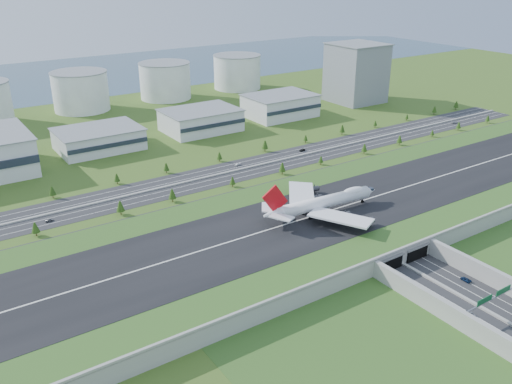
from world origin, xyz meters
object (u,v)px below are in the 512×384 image
car_7 (238,164)px  car_6 (454,122)px  car_0 (471,314)px  boeing_747 (323,202)px  car_2 (466,279)px  office_tower (356,73)px  car_5 (302,150)px  car_4 (49,220)px

car_7 → car_6: bearing=72.9°
car_0 → car_6: 286.47m
boeing_747 → car_7: bearing=87.4°
car_0 → car_7: 195.13m
car_2 → car_7: car_2 is taller
office_tower → car_2: size_ratio=11.15×
boeing_747 → car_2: (18.63, -74.85, -13.39)m
boeing_747 → car_6: 239.37m
car_0 → car_2: (19.59, 16.87, -0.08)m
car_5 → car_6: (154.39, -14.33, -0.04)m
car_7 → car_0: bearing=-16.9°
car_0 → car_7: car_0 is taller
office_tower → car_6: 111.38m
car_0 → car_2: size_ratio=0.91×
office_tower → car_5: size_ratio=11.03×
car_0 → car_4: size_ratio=1.05×
car_7 → office_tower: bearing=102.4°
boeing_747 → car_0: boeing_747 is taller
car_5 → car_0: bearing=-28.4°
car_4 → car_6: 338.86m
boeing_747 → car_5: boeing_747 is taller
office_tower → car_4: size_ratio=12.78×
boeing_747 → car_6: boeing_747 is taller
car_2 → car_7: bearing=-85.3°
office_tower → car_6: office_tower is taller
car_0 → car_6: size_ratio=0.81×
car_0 → car_5: bearing=75.0°
boeing_747 → car_6: (222.30, 87.78, -13.30)m
office_tower → car_2: office_tower is taller
car_0 → car_7: (13.65, 194.66, -0.10)m
boeing_747 → car_5: 123.35m
car_4 → office_tower: bearing=-73.3°
car_6 → car_0: bearing=147.2°
car_6 → car_7: (-209.62, 15.16, -0.11)m
car_4 → car_6: (338.85, 1.97, 0.04)m
car_6 → boeing_747: bearing=130.0°
car_2 → car_6: 260.64m
car_2 → car_6: (203.68, 162.63, 0.09)m
car_6 → car_7: size_ratio=1.22×
office_tower → car_4: (-323.16, -108.99, -26.65)m
car_5 → car_7: car_5 is taller
boeing_747 → car_5: (67.92, 102.11, -13.25)m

